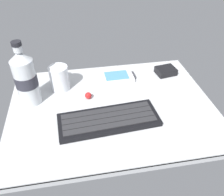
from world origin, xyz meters
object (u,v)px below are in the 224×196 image
object	(u,v)px
water_bottle	(26,78)
juice_cup	(59,79)
handheld_device	(117,77)
trackball_mouse	(88,96)
keyboard	(109,120)
charger_block	(166,71)

from	to	relation	value
water_bottle	juice_cup	bearing A→B (deg)	31.31
juice_cup	water_bottle	bearing A→B (deg)	-148.69
handheld_device	trackball_mouse	world-z (taller)	trackball_mouse
keyboard	water_bottle	world-z (taller)	water_bottle
handheld_device	keyboard	bearing A→B (deg)	-107.02
keyboard	trackball_mouse	bearing A→B (deg)	111.45
water_bottle	charger_block	xyz separation A→B (cm)	(48.42, 8.43, -7.81)
juice_cup	trackball_mouse	distance (cm)	11.77
keyboard	charger_block	xyz separation A→B (cm)	(25.46, 22.02, 0.39)
charger_block	trackball_mouse	distance (cm)	31.80
juice_cup	trackball_mouse	xyz separation A→B (cm)	(8.88, -7.20, -2.81)
handheld_device	water_bottle	distance (cm)	31.89
water_bottle	trackball_mouse	world-z (taller)	water_bottle
handheld_device	water_bottle	size ratio (longest dim) A/B	0.62
keyboard	juice_cup	xyz separation A→B (cm)	(-13.62, 19.28, 3.10)
keyboard	charger_block	size ratio (longest dim) A/B	4.24
trackball_mouse	water_bottle	bearing A→B (deg)	175.23
juice_cup	trackball_mouse	bearing A→B (deg)	-39.07
handheld_device	water_bottle	bearing A→B (deg)	-164.41
keyboard	handheld_device	distance (cm)	22.88
water_bottle	charger_block	world-z (taller)	water_bottle
trackball_mouse	juice_cup	bearing A→B (deg)	140.93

